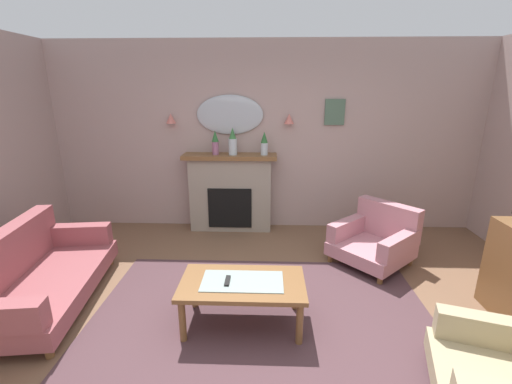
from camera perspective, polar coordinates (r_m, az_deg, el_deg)
The scene contains 15 objects.
floor at distance 3.22m, azimuth 0.91°, elevation -24.31°, with size 7.26×6.25×0.10m, color brown.
wall_back at distance 5.15m, azimuth 1.60°, elevation 9.00°, with size 7.26×0.10×2.74m, color #B29993.
patterned_rug at distance 3.34m, azimuth 0.99°, elevation -21.33°, with size 3.20×2.40×0.01m, color #4C3338.
fireplace at distance 5.13m, azimuth -4.26°, elevation -0.20°, with size 1.36×0.36×1.16m.
mantel_vase_right at distance 4.96m, azimuth -6.80°, elevation 8.28°, with size 0.10×0.10×0.35m.
mantel_vase_centre at distance 4.93m, azimuth -3.90°, elevation 8.24°, with size 0.12×0.12×0.39m.
mantel_vase_left at distance 4.91m, azimuth 1.39°, elevation 8.10°, with size 0.10×0.10×0.33m.
wall_mirror at distance 5.07m, azimuth -4.36°, elevation 12.70°, with size 0.96×0.06×0.56m, color #B2BCC6.
wall_sconce_left at distance 5.18m, azimuth -14.00°, elevation 11.80°, with size 0.14×0.14×0.14m, color #D17066.
wall_sconce_right at distance 5.00m, azimuth 5.54°, elevation 12.04°, with size 0.14×0.14×0.14m, color #D17066.
framed_picture at distance 5.13m, azimuth 12.98°, elevation 12.83°, with size 0.28×0.03×0.36m, color #4C6B56.
coffee_table at distance 3.15m, azimuth -2.26°, elevation -15.55°, with size 1.10×0.60×0.45m.
tv_remote at distance 3.11m, azimuth -4.78°, elevation -14.56°, with size 0.04×0.16×0.02m, color black.
floral_couch at distance 4.08m, azimuth -32.95°, elevation -11.45°, with size 1.07×1.80×0.76m.
armchair_near_fireplace at distance 4.50m, azimuth 19.35°, elevation -7.28°, with size 1.14×1.14×0.71m.
Camera 1 is at (0.04, -2.43, 2.07)m, focal length 24.02 mm.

